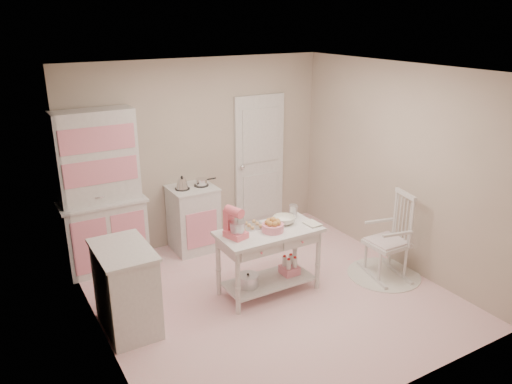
% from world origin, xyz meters
% --- Properties ---
extents(room_shell, '(3.84, 3.84, 2.62)m').
position_xyz_m(room_shell, '(0.00, 0.00, 1.65)').
color(room_shell, pink).
rests_on(room_shell, ground).
extents(door, '(0.82, 0.05, 2.04)m').
position_xyz_m(door, '(0.95, 1.87, 1.02)').
color(door, silver).
rests_on(door, ground).
extents(hutch, '(1.06, 0.50, 2.08)m').
position_xyz_m(hutch, '(-1.47, 1.66, 1.04)').
color(hutch, silver).
rests_on(hutch, ground).
extents(stove, '(0.62, 0.57, 0.92)m').
position_xyz_m(stove, '(-0.27, 1.61, 0.46)').
color(stove, silver).
rests_on(stove, ground).
extents(base_cabinet, '(0.54, 0.84, 0.92)m').
position_xyz_m(base_cabinet, '(-1.63, 0.21, 0.46)').
color(base_cabinet, silver).
rests_on(base_cabinet, ground).
extents(lace_rug, '(0.92, 0.92, 0.01)m').
position_xyz_m(lace_rug, '(1.50, -0.32, 0.01)').
color(lace_rug, white).
rests_on(lace_rug, ground).
extents(rocking_chair, '(0.63, 0.81, 1.10)m').
position_xyz_m(rocking_chair, '(1.50, -0.32, 0.55)').
color(rocking_chair, silver).
rests_on(rocking_chair, ground).
extents(work_table, '(1.20, 0.60, 0.80)m').
position_xyz_m(work_table, '(0.02, 0.09, 0.40)').
color(work_table, silver).
rests_on(work_table, ground).
extents(stand_mixer, '(0.27, 0.33, 0.34)m').
position_xyz_m(stand_mixer, '(-0.40, 0.11, 0.97)').
color(stand_mixer, '#F66777').
rests_on(stand_mixer, work_table).
extents(cookie_tray, '(0.34, 0.24, 0.02)m').
position_xyz_m(cookie_tray, '(-0.13, 0.27, 0.81)').
color(cookie_tray, silver).
rests_on(cookie_tray, work_table).
extents(bread_basket, '(0.25, 0.25, 0.09)m').
position_xyz_m(bread_basket, '(0.04, 0.04, 0.85)').
color(bread_basket, pink).
rests_on(bread_basket, work_table).
extents(mixing_bowl, '(0.27, 0.27, 0.08)m').
position_xyz_m(mixing_bowl, '(0.28, 0.17, 0.84)').
color(mixing_bowl, silver).
rests_on(mixing_bowl, work_table).
extents(metal_pitcher, '(0.10, 0.10, 0.17)m').
position_xyz_m(metal_pitcher, '(0.46, 0.25, 0.89)').
color(metal_pitcher, silver).
rests_on(metal_pitcher, work_table).
extents(recipe_book, '(0.16, 0.21, 0.02)m').
position_xyz_m(recipe_book, '(0.47, -0.03, 0.81)').
color(recipe_book, silver).
rests_on(recipe_book, work_table).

